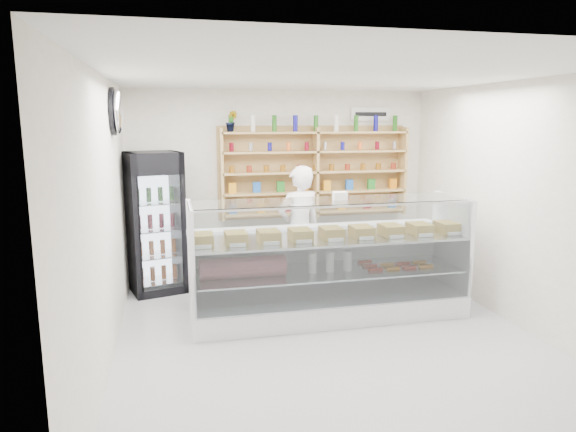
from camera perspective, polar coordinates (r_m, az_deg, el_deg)
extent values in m
plane|color=#A3A3A8|center=(5.77, 4.56, -13.48)|extent=(5.00, 5.00, 0.00)
plane|color=white|center=(5.30, 5.01, 15.42)|extent=(5.00, 5.00, 0.00)
plane|color=white|center=(7.75, -0.83, 3.49)|extent=(4.50, 0.00, 4.50)
plane|color=white|center=(3.14, 18.82, -7.49)|extent=(4.50, 0.00, 4.50)
plane|color=white|center=(5.15, -19.83, -0.65)|extent=(0.00, 5.00, 5.00)
plane|color=white|center=(6.40, 24.34, 1.10)|extent=(0.00, 5.00, 5.00)
cube|color=white|center=(6.38, 4.46, -9.77)|extent=(3.30, 0.93, 0.27)
cube|color=white|center=(6.63, 3.39, -4.58)|extent=(3.30, 0.05, 0.69)
cube|color=silver|center=(6.24, 4.51, -6.12)|extent=(3.17, 0.82, 0.02)
cube|color=silver|center=(6.14, 4.57, -2.48)|extent=(3.23, 0.86, 0.02)
cube|color=silver|center=(5.75, 5.90, -4.57)|extent=(3.23, 0.13, 1.15)
cube|color=silver|center=(6.00, 4.79, 1.71)|extent=(3.23, 0.65, 0.01)
imported|color=white|center=(7.06, 1.26, -1.49)|extent=(0.73, 0.57, 1.76)
cube|color=black|center=(7.29, -14.56, -0.71)|extent=(0.85, 0.84, 1.94)
cube|color=#270539|center=(6.88, -15.63, 5.53)|extent=(0.67, 0.21, 0.27)
cube|color=silver|center=(7.00, -15.30, -1.93)|extent=(0.57, 0.16, 1.53)
cube|color=tan|center=(7.44, -7.39, 4.59)|extent=(0.04, 0.28, 1.33)
cube|color=tan|center=(7.70, 3.08, 4.85)|extent=(0.04, 0.28, 1.33)
cube|color=tan|center=(8.19, 12.57, 4.96)|extent=(0.04, 0.28, 1.33)
cube|color=tan|center=(7.78, 3.03, 0.52)|extent=(2.80, 0.28, 0.03)
cube|color=tan|center=(7.73, 3.06, 2.71)|extent=(2.80, 0.28, 0.03)
cube|color=tan|center=(7.70, 3.08, 4.93)|extent=(2.80, 0.28, 0.03)
cube|color=tan|center=(7.67, 3.10, 7.16)|extent=(2.80, 0.28, 0.03)
cube|color=tan|center=(7.66, 3.12, 9.25)|extent=(2.80, 0.28, 0.03)
imported|color=#1E6626|center=(7.42, -6.31, 10.43)|extent=(0.18, 0.16, 0.30)
ellipsoid|color=silver|center=(6.25, -18.40, 10.96)|extent=(0.15, 0.50, 0.50)
cube|color=white|center=(8.08, 9.15, 11.11)|extent=(0.62, 0.03, 0.20)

